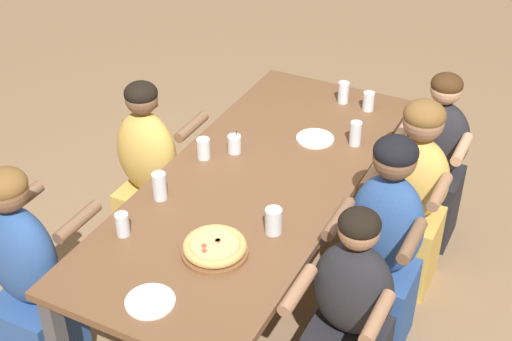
{
  "coord_description": "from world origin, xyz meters",
  "views": [
    {
      "loc": [
        -2.65,
        -1.34,
        2.83
      ],
      "look_at": [
        0.0,
        0.0,
        0.83
      ],
      "focal_mm": 50.0,
      "sensor_mm": 36.0,
      "label": 1
    }
  ],
  "objects_px": {
    "diner_near_midright": "(411,203)",
    "drinking_glass_e": "(355,135)",
    "drinking_glass_a": "(343,94)",
    "diner_far_center": "(150,181)",
    "drinking_glass_f": "(160,186)",
    "drinking_glass_g": "(273,222)",
    "empty_plate_a": "(315,139)",
    "drinking_glass_d": "(122,224)",
    "diner_near_center": "(383,253)",
    "drinking_glass_c": "(368,102)",
    "diner_near_right": "(433,167)",
    "diner_far_left": "(29,286)",
    "diner_near_midleft": "(349,322)",
    "pizza_board_main": "(215,248)",
    "drinking_glass_b": "(204,150)",
    "cocktail_glass_blue": "(234,145)",
    "empty_plate_b": "(150,301)"
  },
  "relations": [
    {
      "from": "drinking_glass_f",
      "to": "drinking_glass_c",
      "type": "bearing_deg",
      "value": -25.06
    },
    {
      "from": "drinking_glass_a",
      "to": "diner_far_center",
      "type": "height_order",
      "value": "diner_far_center"
    },
    {
      "from": "diner_near_center",
      "to": "diner_near_midright",
      "type": "bearing_deg",
      "value": -90.0
    },
    {
      "from": "diner_near_right",
      "to": "diner_near_center",
      "type": "xyz_separation_m",
      "value": [
        -0.96,
        0.0,
        0.07
      ]
    },
    {
      "from": "drinking_glass_a",
      "to": "diner_near_center",
      "type": "distance_m",
      "value": 1.18
    },
    {
      "from": "diner_near_right",
      "to": "diner_far_left",
      "type": "distance_m",
      "value": 2.35
    },
    {
      "from": "pizza_board_main",
      "to": "cocktail_glass_blue",
      "type": "distance_m",
      "value": 0.84
    },
    {
      "from": "diner_near_midleft",
      "to": "diner_near_center",
      "type": "height_order",
      "value": "diner_near_center"
    },
    {
      "from": "diner_near_midright",
      "to": "diner_far_center",
      "type": "height_order",
      "value": "diner_near_midright"
    },
    {
      "from": "drinking_glass_g",
      "to": "diner_near_midleft",
      "type": "xyz_separation_m",
      "value": [
        -0.11,
        -0.43,
        -0.33
      ]
    },
    {
      "from": "drinking_glass_b",
      "to": "drinking_glass_f",
      "type": "height_order",
      "value": "drinking_glass_f"
    },
    {
      "from": "drinking_glass_f",
      "to": "diner_near_center",
      "type": "bearing_deg",
      "value": -71.65
    },
    {
      "from": "empty_plate_b",
      "to": "drinking_glass_d",
      "type": "bearing_deg",
      "value": 48.6
    },
    {
      "from": "drinking_glass_g",
      "to": "empty_plate_b",
      "type": "bearing_deg",
      "value": 158.63
    },
    {
      "from": "drinking_glass_e",
      "to": "diner_near_midright",
      "type": "relative_size",
      "value": 0.12
    },
    {
      "from": "drinking_glass_e",
      "to": "diner_far_left",
      "type": "xyz_separation_m",
      "value": [
        -1.49,
        1.03,
        -0.29
      ]
    },
    {
      "from": "drinking_glass_f",
      "to": "drinking_glass_g",
      "type": "relative_size",
      "value": 1.11
    },
    {
      "from": "drinking_glass_d",
      "to": "diner_far_left",
      "type": "height_order",
      "value": "diner_far_left"
    },
    {
      "from": "cocktail_glass_blue",
      "to": "drinking_glass_g",
      "type": "distance_m",
      "value": 0.71
    },
    {
      "from": "diner_near_midright",
      "to": "diner_near_center",
      "type": "xyz_separation_m",
      "value": [
        -0.49,
        -0.0,
        0.02
      ]
    },
    {
      "from": "diner_far_left",
      "to": "diner_near_center",
      "type": "relative_size",
      "value": 0.98
    },
    {
      "from": "drinking_glass_f",
      "to": "diner_far_center",
      "type": "distance_m",
      "value": 0.63
    },
    {
      "from": "drinking_glass_c",
      "to": "drinking_glass_b",
      "type": "bearing_deg",
      "value": 145.9
    },
    {
      "from": "empty_plate_a",
      "to": "drinking_glass_f",
      "type": "xyz_separation_m",
      "value": [
        -0.85,
        0.46,
        0.07
      ]
    },
    {
      "from": "pizza_board_main",
      "to": "diner_near_right",
      "type": "relative_size",
      "value": 0.27
    },
    {
      "from": "empty_plate_b",
      "to": "diner_near_midleft",
      "type": "bearing_deg",
      "value": -52.58
    },
    {
      "from": "drinking_glass_a",
      "to": "diner_near_midleft",
      "type": "relative_size",
      "value": 0.12
    },
    {
      "from": "cocktail_glass_blue",
      "to": "diner_near_midleft",
      "type": "relative_size",
      "value": 0.11
    },
    {
      "from": "empty_plate_b",
      "to": "drinking_glass_c",
      "type": "height_order",
      "value": "drinking_glass_c"
    },
    {
      "from": "diner_far_center",
      "to": "diner_far_left",
      "type": "bearing_deg",
      "value": -90.0
    },
    {
      "from": "drinking_glass_b",
      "to": "drinking_glass_e",
      "type": "xyz_separation_m",
      "value": [
        0.49,
        -0.67,
        0.01
      ]
    },
    {
      "from": "diner_far_center",
      "to": "diner_near_center",
      "type": "relative_size",
      "value": 0.94
    },
    {
      "from": "empty_plate_a",
      "to": "diner_near_center",
      "type": "height_order",
      "value": "diner_near_center"
    },
    {
      "from": "drinking_glass_f",
      "to": "diner_far_left",
      "type": "xyz_separation_m",
      "value": [
        -0.59,
        0.36,
        -0.31
      ]
    },
    {
      "from": "drinking_glass_b",
      "to": "diner_near_midright",
      "type": "xyz_separation_m",
      "value": [
        0.42,
        -1.03,
        -0.29
      ]
    },
    {
      "from": "drinking_glass_f",
      "to": "diner_near_midright",
      "type": "xyz_separation_m",
      "value": [
        0.83,
        -1.04,
        -0.31
      ]
    },
    {
      "from": "drinking_glass_c",
      "to": "drinking_glass_g",
      "type": "height_order",
      "value": "drinking_glass_g"
    },
    {
      "from": "drinking_glass_g",
      "to": "diner_near_midright",
      "type": "distance_m",
      "value": 0.98
    },
    {
      "from": "drinking_glass_e",
      "to": "diner_near_midright",
      "type": "height_order",
      "value": "diner_near_midright"
    },
    {
      "from": "diner_near_right",
      "to": "empty_plate_a",
      "type": "bearing_deg",
      "value": 38.32
    },
    {
      "from": "empty_plate_a",
      "to": "drinking_glass_d",
      "type": "bearing_deg",
      "value": 158.48
    },
    {
      "from": "pizza_board_main",
      "to": "diner_near_midleft",
      "type": "relative_size",
      "value": 0.26
    },
    {
      "from": "empty_plate_a",
      "to": "diner_near_midleft",
      "type": "bearing_deg",
      "value": -148.62
    },
    {
      "from": "cocktail_glass_blue",
      "to": "drinking_glass_d",
      "type": "height_order",
      "value": "cocktail_glass_blue"
    },
    {
      "from": "pizza_board_main",
      "to": "drinking_glass_g",
      "type": "relative_size",
      "value": 2.31
    },
    {
      "from": "drinking_glass_c",
      "to": "diner_near_right",
      "type": "relative_size",
      "value": 0.1
    },
    {
      "from": "drinking_glass_c",
      "to": "drinking_glass_f",
      "type": "relative_size",
      "value": 0.79
    },
    {
      "from": "drinking_glass_a",
      "to": "drinking_glass_d",
      "type": "bearing_deg",
      "value": 165.0
    },
    {
      "from": "diner_near_midright",
      "to": "drinking_glass_e",
      "type": "bearing_deg",
      "value": -9.6
    },
    {
      "from": "drinking_glass_e",
      "to": "drinking_glass_f",
      "type": "xyz_separation_m",
      "value": [
        -0.9,
        0.67,
        0.01
      ]
    }
  ]
}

